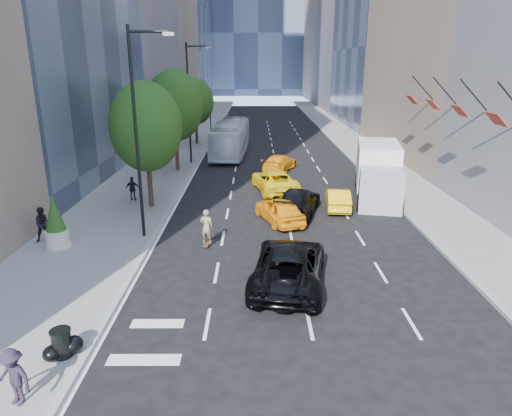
{
  "coord_description": "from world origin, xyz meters",
  "views": [
    {
      "loc": [
        -0.86,
        -17.67,
        8.5
      ],
      "look_at": [
        -0.81,
        4.05,
        1.6
      ],
      "focal_mm": 32.0,
      "sensor_mm": 36.0,
      "label": 1
    }
  ],
  "objects_px": {
    "skateboarder": "(207,229)",
    "planter_shrub": "(55,223)",
    "black_sedan_mercedes": "(298,201)",
    "box_truck": "(378,172)",
    "trash_can": "(62,344)",
    "city_bus": "(231,138)",
    "black_sedan_lincoln": "(289,265)"
  },
  "relations": [
    {
      "from": "box_truck",
      "to": "trash_can",
      "type": "relative_size",
      "value": 9.05
    },
    {
      "from": "skateboarder",
      "to": "city_bus",
      "type": "relative_size",
      "value": 0.15
    },
    {
      "from": "skateboarder",
      "to": "black_sedan_mercedes",
      "type": "distance_m",
      "value": 6.97
    },
    {
      "from": "planter_shrub",
      "to": "box_truck",
      "type": "bearing_deg",
      "value": 26.69
    },
    {
      "from": "city_bus",
      "to": "planter_shrub",
      "type": "xyz_separation_m",
      "value": [
        -7.06,
        -23.8,
        -0.27
      ]
    },
    {
      "from": "city_bus",
      "to": "black_sedan_lincoln",
      "type": "bearing_deg",
      "value": -79.03
    },
    {
      "from": "planter_shrub",
      "to": "skateboarder",
      "type": "bearing_deg",
      "value": 3.56
    },
    {
      "from": "black_sedan_lincoln",
      "to": "black_sedan_mercedes",
      "type": "distance_m",
      "value": 9.07
    },
    {
      "from": "city_bus",
      "to": "box_truck",
      "type": "height_order",
      "value": "box_truck"
    },
    {
      "from": "black_sedan_lincoln",
      "to": "trash_can",
      "type": "relative_size",
      "value": 6.96
    },
    {
      "from": "black_sedan_lincoln",
      "to": "box_truck",
      "type": "relative_size",
      "value": 0.77
    },
    {
      "from": "skateboarder",
      "to": "box_truck",
      "type": "relative_size",
      "value": 0.23
    },
    {
      "from": "skateboarder",
      "to": "city_bus",
      "type": "height_order",
      "value": "city_bus"
    },
    {
      "from": "skateboarder",
      "to": "black_sedan_lincoln",
      "type": "relative_size",
      "value": 0.29
    },
    {
      "from": "black_sedan_lincoln",
      "to": "box_truck",
      "type": "bearing_deg",
      "value": -109.33
    },
    {
      "from": "box_truck",
      "to": "planter_shrub",
      "type": "relative_size",
      "value": 3.04
    },
    {
      "from": "box_truck",
      "to": "trash_can",
      "type": "distance_m",
      "value": 22.17
    },
    {
      "from": "black_sedan_mercedes",
      "to": "trash_can",
      "type": "height_order",
      "value": "black_sedan_mercedes"
    },
    {
      "from": "black_sedan_lincoln",
      "to": "box_truck",
      "type": "xyz_separation_m",
      "value": [
        6.68,
        12.32,
        0.95
      ]
    },
    {
      "from": "planter_shrub",
      "to": "black_sedan_lincoln",
      "type": "bearing_deg",
      "value": -18.32
    },
    {
      "from": "city_bus",
      "to": "black_sedan_mercedes",
      "type": "bearing_deg",
      "value": -71.92
    },
    {
      "from": "box_truck",
      "to": "skateboarder",
      "type": "bearing_deg",
      "value": -130.3
    },
    {
      "from": "skateboarder",
      "to": "planter_shrub",
      "type": "xyz_separation_m",
      "value": [
        -7.06,
        -0.44,
        0.48
      ]
    },
    {
      "from": "black_sedan_lincoln",
      "to": "city_bus",
      "type": "height_order",
      "value": "city_bus"
    },
    {
      "from": "black_sedan_mercedes",
      "to": "box_truck",
      "type": "height_order",
      "value": "box_truck"
    },
    {
      "from": "box_truck",
      "to": "black_sedan_mercedes",
      "type": "bearing_deg",
      "value": -137.99
    },
    {
      "from": "trash_can",
      "to": "city_bus",
      "type": "bearing_deg",
      "value": 84.0
    },
    {
      "from": "skateboarder",
      "to": "trash_can",
      "type": "relative_size",
      "value": 2.05
    },
    {
      "from": "city_bus",
      "to": "planter_shrub",
      "type": "bearing_deg",
      "value": -103.24
    },
    {
      "from": "black_sedan_mercedes",
      "to": "city_bus",
      "type": "distance_m",
      "value": 19.01
    },
    {
      "from": "skateboarder",
      "to": "planter_shrub",
      "type": "bearing_deg",
      "value": 12.2
    },
    {
      "from": "trash_can",
      "to": "planter_shrub",
      "type": "relative_size",
      "value": 0.34
    }
  ]
}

